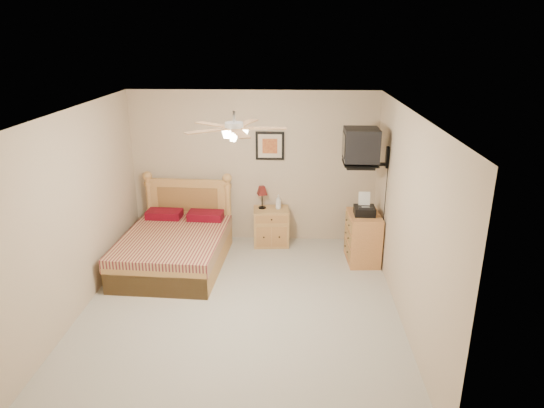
{
  "coord_description": "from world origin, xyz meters",
  "views": [
    {
      "loc": [
        0.65,
        -5.41,
        3.33
      ],
      "look_at": [
        0.36,
        0.9,
        1.1
      ],
      "focal_mm": 32.0,
      "sensor_mm": 36.0,
      "label": 1
    }
  ],
  "objects": [
    {
      "name": "nightstand",
      "position": [
        0.3,
        2.0,
        0.31
      ],
      "size": [
        0.6,
        0.47,
        0.62
      ],
      "primitive_type": "cube",
      "rotation": [
        0.0,
        0.0,
        0.08
      ],
      "color": "#A97F48",
      "rests_on": "ground"
    },
    {
      "name": "ceiling_fan",
      "position": [
        0.0,
        -0.2,
        2.36
      ],
      "size": [
        1.14,
        1.14,
        0.28
      ],
      "primitive_type": null,
      "color": "silver",
      "rests_on": "ceiling"
    },
    {
      "name": "framed_picture",
      "position": [
        0.27,
        2.23,
        1.62
      ],
      "size": [
        0.46,
        0.04,
        0.46
      ],
      "primitive_type": "cube",
      "color": "black",
      "rests_on": "wall_back"
    },
    {
      "name": "floor",
      "position": [
        0.0,
        0.0,
        0.0
      ],
      "size": [
        4.5,
        4.5,
        0.0
      ],
      "primitive_type": "plane",
      "color": "#A5A195",
      "rests_on": "ground"
    },
    {
      "name": "wall_back",
      "position": [
        0.0,
        2.25,
        1.25
      ],
      "size": [
        4.0,
        0.04,
        2.5
      ],
      "primitive_type": "cube",
      "color": "#BEA98C",
      "rests_on": "ground"
    },
    {
      "name": "wall_right",
      "position": [
        2.0,
        0.0,
        1.25
      ],
      "size": [
        0.04,
        4.5,
        2.5
      ],
      "primitive_type": "cube",
      "color": "#BEA98C",
      "rests_on": "ground"
    },
    {
      "name": "ceiling",
      "position": [
        0.0,
        0.0,
        2.5
      ],
      "size": [
        4.0,
        4.5,
        0.04
      ],
      "primitive_type": "cube",
      "color": "white",
      "rests_on": "ground"
    },
    {
      "name": "lotion_bottle",
      "position": [
        0.42,
        2.02,
        0.74
      ],
      "size": [
        0.1,
        0.1,
        0.24
      ],
      "primitive_type": "imported",
      "rotation": [
        0.0,
        0.0,
        -0.09
      ],
      "color": "silver",
      "rests_on": "nightstand"
    },
    {
      "name": "bed",
      "position": [
        -1.12,
        1.12,
        0.61
      ],
      "size": [
        1.52,
        1.94,
        1.21
      ],
      "primitive_type": null,
      "rotation": [
        0.0,
        0.0,
        -0.05
      ],
      "color": "#C48743",
      "rests_on": "ground"
    },
    {
      "name": "dresser",
      "position": [
        1.73,
        1.43,
        0.39
      ],
      "size": [
        0.49,
        0.68,
        0.77
      ],
      "primitive_type": "cube",
      "rotation": [
        0.0,
        0.0,
        0.05
      ],
      "color": "#9E6735",
      "rests_on": "ground"
    },
    {
      "name": "wall_front",
      "position": [
        0.0,
        -2.25,
        1.25
      ],
      "size": [
        4.0,
        0.04,
        2.5
      ],
      "primitive_type": "cube",
      "color": "#BEA98C",
      "rests_on": "ground"
    },
    {
      "name": "fax_machine",
      "position": [
        1.72,
        1.4,
        0.93
      ],
      "size": [
        0.31,
        0.33,
        0.32
      ],
      "primitive_type": null,
      "rotation": [
        0.0,
        0.0,
        -0.0
      ],
      "color": "black",
      "rests_on": "dresser"
    },
    {
      "name": "magazine_upper",
      "position": [
        1.69,
        1.7,
        0.81
      ],
      "size": [
        0.24,
        0.3,
        0.02
      ],
      "primitive_type": "imported",
      "rotation": [
        0.0,
        0.0,
        -0.16
      ],
      "color": "gray",
      "rests_on": "magazine_lower"
    },
    {
      "name": "table_lamp",
      "position": [
        0.15,
        2.05,
        0.81
      ],
      "size": [
        0.27,
        0.27,
        0.38
      ],
      "primitive_type": null,
      "rotation": [
        0.0,
        0.0,
        -0.42
      ],
      "color": "#591513",
      "rests_on": "nightstand"
    },
    {
      "name": "magazine_lower",
      "position": [
        1.67,
        1.68,
        0.78
      ],
      "size": [
        0.25,
        0.28,
        0.02
      ],
      "primitive_type": "imported",
      "rotation": [
        0.0,
        0.0,
        0.4
      ],
      "color": "beige",
      "rests_on": "dresser"
    },
    {
      "name": "wall_left",
      "position": [
        -2.0,
        0.0,
        1.25
      ],
      "size": [
        0.04,
        4.5,
        2.5
      ],
      "primitive_type": "cube",
      "color": "#BEA98C",
      "rests_on": "ground"
    },
    {
      "name": "wall_tv",
      "position": [
        1.75,
        1.34,
        1.81
      ],
      "size": [
        0.56,
        0.46,
        0.58
      ],
      "primitive_type": null,
      "color": "black",
      "rests_on": "wall_right"
    }
  ]
}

